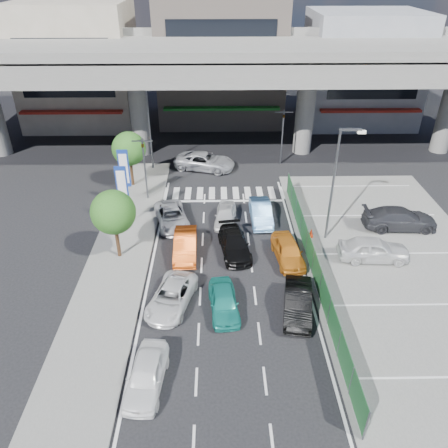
{
  "coord_description": "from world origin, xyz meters",
  "views": [
    {
      "loc": [
        -0.54,
        -19.48,
        16.85
      ],
      "look_at": [
        -0.13,
        4.74,
        2.02
      ],
      "focal_mm": 35.0,
      "sensor_mm": 36.0,
      "label": 1
    }
  ],
  "objects_px": {
    "wagon_silver_front_left": "(172,217)",
    "crossing_wagon_silver": "(205,161)",
    "signboard_far": "(124,170)",
    "tree_far": "(129,149)",
    "taxi_orange_left": "(185,245)",
    "taxi_orange_right": "(288,251)",
    "parked_sedan_dgrey": "(400,219)",
    "tree_near": "(113,212)",
    "sedan_white_front_mid": "(225,215)",
    "hatch_black_mid_right": "(298,303)",
    "parked_sedan_white": "(374,249)",
    "sedan_black_mid": "(234,244)",
    "traffic_light_right": "(283,124)",
    "traffic_light_left": "(144,154)",
    "street_lamp_right": "(337,177)",
    "street_lamp_left": "(151,119)",
    "van_white_back_left": "(146,375)",
    "traffic_cone": "(311,233)",
    "signboard_near": "(122,188)",
    "kei_truck_front_right": "(261,213)",
    "taxi_teal_mid": "(224,301)",
    "sedan_white_mid_left": "(171,297)"
  },
  "relations": [
    {
      "from": "hatch_black_mid_right",
      "to": "parked_sedan_white",
      "type": "xyz_separation_m",
      "value": [
        5.66,
        4.84,
        0.14
      ]
    },
    {
      "from": "taxi_orange_right",
      "to": "parked_sedan_white",
      "type": "distance_m",
      "value": 5.5
    },
    {
      "from": "traffic_light_right",
      "to": "crossing_wagon_silver",
      "type": "distance_m",
      "value": 7.92
    },
    {
      "from": "parked_sedan_dgrey",
      "to": "taxi_orange_left",
      "type": "bearing_deg",
      "value": 102.71
    },
    {
      "from": "taxi_orange_right",
      "to": "parked_sedan_dgrey",
      "type": "relative_size",
      "value": 0.77
    },
    {
      "from": "wagon_silver_front_left",
      "to": "street_lamp_right",
      "type": "bearing_deg",
      "value": -24.84
    },
    {
      "from": "tree_near",
      "to": "taxi_orange_left",
      "type": "height_order",
      "value": "tree_near"
    },
    {
      "from": "sedan_white_front_mid",
      "to": "crossing_wagon_silver",
      "type": "distance_m",
      "value": 9.76
    },
    {
      "from": "traffic_light_right",
      "to": "tree_near",
      "type": "height_order",
      "value": "traffic_light_right"
    },
    {
      "from": "street_lamp_right",
      "to": "street_lamp_left",
      "type": "distance_m",
      "value": 18.06
    },
    {
      "from": "sedan_black_mid",
      "to": "traffic_cone",
      "type": "bearing_deg",
      "value": 8.74
    },
    {
      "from": "van_white_back_left",
      "to": "wagon_silver_front_left",
      "type": "height_order",
      "value": "van_white_back_left"
    },
    {
      "from": "sedan_white_mid_left",
      "to": "taxi_teal_mid",
      "type": "height_order",
      "value": "taxi_teal_mid"
    },
    {
      "from": "wagon_silver_front_left",
      "to": "parked_sedan_white",
      "type": "relative_size",
      "value": 1.01
    },
    {
      "from": "signboard_near",
      "to": "parked_sedan_dgrey",
      "type": "bearing_deg",
      "value": -2.21
    },
    {
      "from": "tree_near",
      "to": "crossing_wagon_silver",
      "type": "xyz_separation_m",
      "value": [
        5.32,
        13.91,
        -2.62
      ]
    },
    {
      "from": "tree_near",
      "to": "taxi_orange_left",
      "type": "distance_m",
      "value": 5.1
    },
    {
      "from": "street_lamp_left",
      "to": "crossing_wagon_silver",
      "type": "xyz_separation_m",
      "value": [
        4.65,
        -0.09,
        -4.0
      ]
    },
    {
      "from": "signboard_near",
      "to": "street_lamp_right",
      "type": "bearing_deg",
      "value": -7.9
    },
    {
      "from": "tree_far",
      "to": "taxi_orange_left",
      "type": "distance_m",
      "value": 11.74
    },
    {
      "from": "taxi_teal_mid",
      "to": "crossing_wagon_silver",
      "type": "relative_size",
      "value": 0.69
    },
    {
      "from": "signboard_near",
      "to": "taxi_orange_right",
      "type": "distance_m",
      "value": 12.28
    },
    {
      "from": "sedan_black_mid",
      "to": "wagon_silver_front_left",
      "type": "bearing_deg",
      "value": 132.29
    },
    {
      "from": "street_lamp_left",
      "to": "sedan_white_front_mid",
      "type": "height_order",
      "value": "street_lamp_left"
    },
    {
      "from": "street_lamp_right",
      "to": "kei_truck_front_right",
      "type": "relative_size",
      "value": 1.91
    },
    {
      "from": "tree_far",
      "to": "hatch_black_mid_right",
      "type": "distance_m",
      "value": 19.89
    },
    {
      "from": "crossing_wagon_silver",
      "to": "signboard_far",
      "type": "bearing_deg",
      "value": 155.41
    },
    {
      "from": "signboard_far",
      "to": "traffic_light_left",
      "type": "bearing_deg",
      "value": 35.7
    },
    {
      "from": "wagon_silver_front_left",
      "to": "crossing_wagon_silver",
      "type": "distance_m",
      "value": 10.07
    },
    {
      "from": "parked_sedan_white",
      "to": "traffic_cone",
      "type": "bearing_deg",
      "value": 55.98
    },
    {
      "from": "street_lamp_left",
      "to": "traffic_cone",
      "type": "relative_size",
      "value": 11.69
    },
    {
      "from": "taxi_teal_mid",
      "to": "parked_sedan_dgrey",
      "type": "bearing_deg",
      "value": 27.52
    },
    {
      "from": "wagon_silver_front_left",
      "to": "traffic_light_right",
      "type": "bearing_deg",
      "value": 35.12
    },
    {
      "from": "signboard_near",
      "to": "sedan_black_mid",
      "type": "xyz_separation_m",
      "value": [
        7.76,
        -3.56,
        -2.43
      ]
    },
    {
      "from": "street_lamp_right",
      "to": "kei_truck_front_right",
      "type": "bearing_deg",
      "value": 151.06
    },
    {
      "from": "traffic_light_right",
      "to": "parked_sedan_dgrey",
      "type": "distance_m",
      "value": 14.07
    },
    {
      "from": "taxi_teal_mid",
      "to": "sedan_white_mid_left",
      "type": "bearing_deg",
      "value": 164.66
    },
    {
      "from": "sedan_black_mid",
      "to": "wagon_silver_front_left",
      "type": "relative_size",
      "value": 0.96
    },
    {
      "from": "traffic_light_left",
      "to": "taxi_orange_right",
      "type": "bearing_deg",
      "value": -39.77
    },
    {
      "from": "street_lamp_left",
      "to": "tree_near",
      "type": "relative_size",
      "value": 1.67
    },
    {
      "from": "van_white_back_left",
      "to": "sedan_black_mid",
      "type": "xyz_separation_m",
      "value": [
        4.4,
        10.56,
        -0.04
      ]
    },
    {
      "from": "tree_far",
      "to": "sedan_white_mid_left",
      "type": "height_order",
      "value": "tree_far"
    },
    {
      "from": "signboard_near",
      "to": "kei_truck_front_right",
      "type": "xyz_separation_m",
      "value": [
        9.87,
        0.5,
        -2.37
      ]
    },
    {
      "from": "taxi_teal_mid",
      "to": "taxi_orange_right",
      "type": "relative_size",
      "value": 0.94
    },
    {
      "from": "sedan_white_front_mid",
      "to": "parked_sedan_dgrey",
      "type": "height_order",
      "value": "parked_sedan_dgrey"
    },
    {
      "from": "wagon_silver_front_left",
      "to": "sedan_white_front_mid",
      "type": "bearing_deg",
      "value": -11.13
    },
    {
      "from": "sedan_black_mid",
      "to": "crossing_wagon_silver",
      "type": "relative_size",
      "value": 0.79
    },
    {
      "from": "van_white_back_left",
      "to": "traffic_cone",
      "type": "bearing_deg",
      "value": 56.56
    },
    {
      "from": "tree_far",
      "to": "taxi_teal_mid",
      "type": "bearing_deg",
      "value": -64.3
    },
    {
      "from": "wagon_silver_front_left",
      "to": "traffic_cone",
      "type": "bearing_deg",
      "value": -25.57
    }
  ]
}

